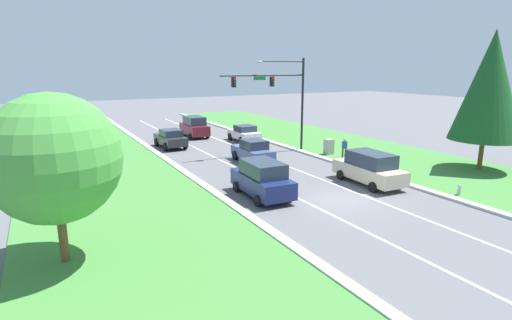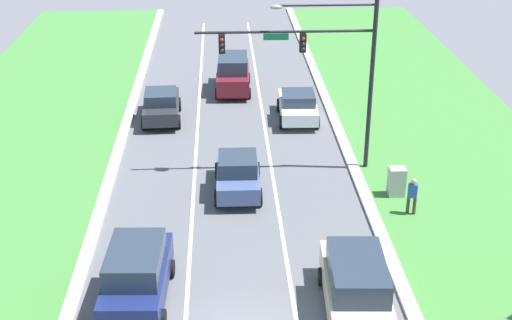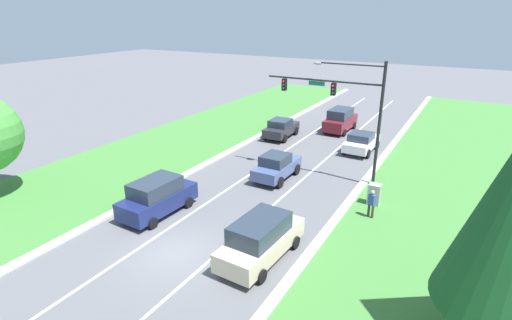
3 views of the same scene
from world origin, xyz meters
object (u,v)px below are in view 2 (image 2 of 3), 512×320
Objects in this scene: slate_blue_sedan at (238,173)px; utility_cabinet at (396,182)px; navy_suv at (137,274)px; pedestrian at (412,195)px; traffic_signal_mast at (323,59)px; white_sedan at (298,105)px; burgundy_suv at (233,73)px; champagne_suv at (356,286)px; charcoal_sedan at (161,105)px.

utility_cabinet is at bearing -5.94° from slate_blue_sedan.
navy_suv reaches higher than pedestrian.
traffic_signal_mast is 7.73m from white_sedan.
burgundy_suv is at bearing 115.47° from utility_cabinet.
champagne_suv is at bearing -91.17° from traffic_signal_mast.
pedestrian is at bearing -18.58° from slate_blue_sedan.
utility_cabinet is 1.71m from pedestrian.
champagne_suv is 1.09× the size of burgundy_suv.
slate_blue_sedan reaches higher than charcoal_sedan.
charcoal_sedan is at bearing -22.79° from pedestrian.
champagne_suv is 22.45m from burgundy_suv.
white_sedan is 2.53× the size of pedestrian.
navy_suv is at bearing -98.37° from burgundy_suv.
champagne_suv is at bearing -5.46° from navy_suv.
traffic_signal_mast is 1.88× the size of white_sedan.
burgundy_suv reaches higher than utility_cabinet.
slate_blue_sedan reaches higher than utility_cabinet.
charcoal_sedan is at bearing 116.32° from champagne_suv.
slate_blue_sedan is at bearing -150.95° from traffic_signal_mast.
burgundy_suv is (3.67, 21.16, 0.05)m from navy_suv.
champagne_suv is 3.03× the size of pedestrian.
traffic_signal_mast is 1.71× the size of burgundy_suv.
navy_suv is at bearing -114.07° from slate_blue_sedan.
burgundy_suv is 15.68m from utility_cabinet.
pedestrian reaches higher than utility_cabinet.
slate_blue_sedan is at bearing 3.57° from pedestrian.
traffic_signal_mast is at bearing -32.01° from pedestrian.
traffic_signal_mast is 1.90× the size of slate_blue_sedan.
traffic_signal_mast is 1.71× the size of navy_suv.
white_sedan is (-0.10, 17.20, -0.20)m from champagne_suv.
utility_cabinet is at bearing -44.13° from traffic_signal_mast.
traffic_signal_mast is 7.14m from pedestrian.
traffic_signal_mast is at bearing 135.87° from utility_cabinet.
traffic_signal_mast is at bearing 29.65° from slate_blue_sedan.
burgundy_suv is 3.48× the size of utility_cabinet.
utility_cabinet is (3.00, -2.91, -4.68)m from traffic_signal_mast.
traffic_signal_mast is 13.11m from navy_suv.
slate_blue_sedan is 0.97× the size of charcoal_sedan.
pedestrian is (3.46, 6.34, -0.10)m from champagne_suv.
traffic_signal_mast reaches higher than white_sedan.
navy_suv is 1.00× the size of burgundy_suv.
burgundy_suv is 1.08× the size of charcoal_sedan.
traffic_signal_mast is 11.75m from champagne_suv.
traffic_signal_mast is 6.27m from utility_cabinet.
white_sedan is at bearing 93.41° from champagne_suv.
champagne_suv is 1.21× the size of slate_blue_sedan.
white_sedan is at bearing 68.86° from navy_suv.
traffic_signal_mast is 1.84× the size of charcoal_sedan.
champagne_suv is at bearing -68.90° from charcoal_sedan.
pedestrian is (7.07, -2.46, 0.04)m from slate_blue_sedan.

